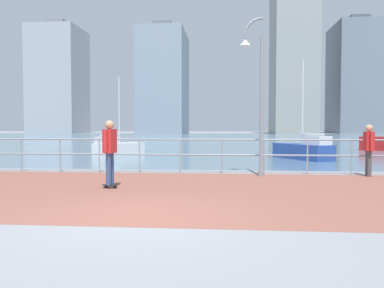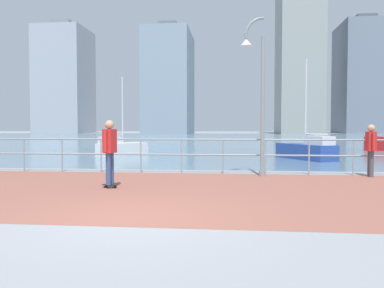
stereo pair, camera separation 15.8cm
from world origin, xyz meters
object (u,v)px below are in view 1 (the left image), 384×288
at_px(sailboat_red, 304,150).
at_px(sailboat_teal, 118,147).
at_px(lamppost, 256,89).
at_px(skateboarder, 110,147).
at_px(bystander, 369,146).

bearing_deg(sailboat_red, sailboat_teal, 167.58).
relative_size(lamppost, skateboarder, 2.89).
relative_size(bystander, sailboat_red, 0.34).
xyz_separation_m(skateboarder, sailboat_red, (6.72, 9.53, -0.57)).
bearing_deg(lamppost, skateboarder, -145.11).
bearing_deg(skateboarder, lamppost, 34.89).
bearing_deg(bystander, lamppost, -175.28).
xyz_separation_m(skateboarder, bystander, (7.41, 3.00, -0.08)).
bearing_deg(lamppost, sailboat_red, 67.37).
distance_m(bystander, sailboat_red, 6.58).
relative_size(lamppost, sailboat_red, 1.03).
bearing_deg(skateboarder, bystander, 22.02).
relative_size(skateboarder, bystander, 1.05).
bearing_deg(sailboat_teal, skateboarder, -75.02).
height_order(lamppost, bystander, lamppost).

